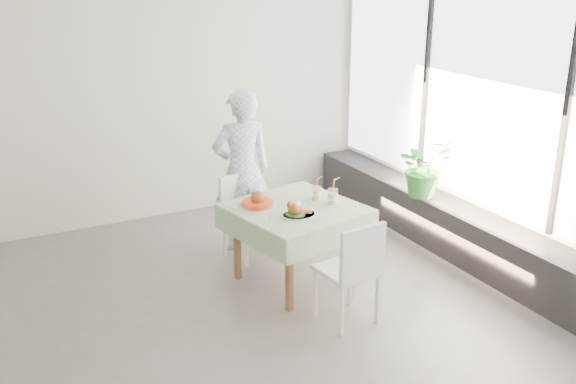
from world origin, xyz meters
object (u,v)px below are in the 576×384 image
diner (242,171)px  main_dish (297,211)px  chair_near (347,290)px  juice_cup_orange (316,193)px  chair_far (247,232)px  potted_plant (424,167)px  cafe_table (295,236)px

diner → main_dish: 1.17m
chair_near → juice_cup_orange: size_ratio=3.72×
chair_far → chair_near: size_ratio=0.93×
chair_far → potted_plant: bearing=-14.6°
chair_near → potted_plant: bearing=33.7°
chair_far → potted_plant: size_ratio=1.34×
juice_cup_orange → potted_plant: (1.37, 0.15, 0.01)m
potted_plant → juice_cup_orange: bearing=-173.6°
chair_far → main_dish: bearing=-85.8°
cafe_table → chair_near: (0.05, -0.81, -0.18)m
cafe_table → diner: size_ratio=0.74×
main_dish → potted_plant: potted_plant is taller
diner → chair_near: bearing=100.3°
chair_far → diner: diner is taller
cafe_table → juice_cup_orange: juice_cup_orange is taller
chair_far → juice_cup_orange: (0.43, -0.62, 0.54)m
diner → main_dish: diner is taller
main_dish → potted_plant: size_ratio=0.47×
main_dish → juice_cup_orange: (0.36, 0.30, 0.01)m
chair_far → potted_plant: (1.80, -0.47, 0.55)m
juice_cup_orange → chair_far: bearing=124.9°
cafe_table → potted_plant: 1.69m
cafe_table → juice_cup_orange: size_ratio=5.11×
diner → potted_plant: diner is taller
cafe_table → main_dish: size_ratio=4.16×
diner → potted_plant: 1.88m
chair_far → chair_near: 1.54m
chair_near → main_dish: 0.80m
cafe_table → chair_near: chair_near is taller
diner → juice_cup_orange: 0.94m
diner → main_dish: size_ratio=5.61×
chair_near → diner: (-0.15, 1.76, 0.55)m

